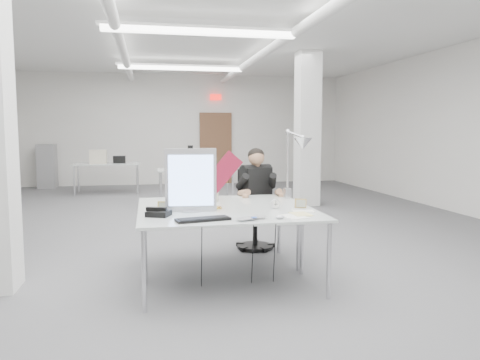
% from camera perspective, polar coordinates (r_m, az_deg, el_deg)
% --- Properties ---
extents(room_shell, '(10.04, 14.04, 3.24)m').
position_cam_1_polar(room_shell, '(7.06, -4.49, 7.06)').
color(room_shell, '#545457').
rests_on(room_shell, ground).
extents(desk_main, '(1.80, 0.90, 0.02)m').
position_cam_1_polar(desk_main, '(4.52, -0.94, -4.45)').
color(desk_main, silver).
rests_on(desk_main, room_shell).
extents(desk_second, '(1.80, 0.90, 0.02)m').
position_cam_1_polar(desk_second, '(5.40, -2.64, -2.74)').
color(desk_second, silver).
rests_on(desk_second, room_shell).
extents(bg_desk_a, '(1.60, 0.80, 0.02)m').
position_cam_1_polar(bg_desk_a, '(9.96, -5.43, 1.25)').
color(bg_desk_a, silver).
rests_on(bg_desk_a, room_shell).
extents(bg_desk_b, '(1.60, 0.80, 0.02)m').
position_cam_1_polar(bg_desk_b, '(12.15, -15.92, 1.90)').
color(bg_desk_b, silver).
rests_on(bg_desk_b, room_shell).
extents(filing_cabinet, '(0.45, 0.55, 1.20)m').
position_cam_1_polar(filing_cabinet, '(13.83, -22.45, 1.56)').
color(filing_cabinet, gray).
rests_on(filing_cabinet, room_shell).
extents(office_chair, '(0.67, 0.67, 1.06)m').
position_cam_1_polar(office_chair, '(6.19, 1.87, -3.62)').
color(office_chair, black).
rests_on(office_chair, room_shell).
extents(seated_person, '(0.65, 0.72, 0.88)m').
position_cam_1_polar(seated_person, '(6.09, 1.99, -0.25)').
color(seated_person, black).
rests_on(seated_person, office_chair).
extents(monitor, '(0.52, 0.09, 0.64)m').
position_cam_1_polar(monitor, '(4.69, -6.03, -0.02)').
color(monitor, '#B2B1B6').
rests_on(monitor, desk_main).
extents(pennant, '(0.43, 0.05, 0.47)m').
position_cam_1_polar(pennant, '(4.69, -2.27, 0.78)').
color(pennant, maroon).
rests_on(pennant, monitor).
extents(keyboard, '(0.52, 0.26, 0.02)m').
position_cam_1_polar(keyboard, '(4.25, -4.53, -4.80)').
color(keyboard, black).
rests_on(keyboard, desk_main).
extents(laptop, '(0.35, 0.30, 0.02)m').
position_cam_1_polar(laptop, '(4.24, 1.73, -4.81)').
color(laptop, '#AAAAAE').
rests_on(laptop, desk_main).
extents(mouse, '(0.10, 0.08, 0.03)m').
position_cam_1_polar(mouse, '(4.33, 4.90, -4.53)').
color(mouse, '#B1B1B6').
rests_on(mouse, desk_main).
extents(bankers_lamp, '(0.28, 0.17, 0.30)m').
position_cam_1_polar(bankers_lamp, '(4.87, -3.26, -1.76)').
color(bankers_lamp, gold).
rests_on(bankers_lamp, desk_main).
extents(desk_phone, '(0.26, 0.25, 0.05)m').
position_cam_1_polar(desk_phone, '(4.52, -9.89, -4.04)').
color(desk_phone, black).
rests_on(desk_phone, desk_main).
extents(picture_frame_left, '(0.13, 0.07, 0.10)m').
position_cam_1_polar(picture_frame_left, '(4.78, -9.27, -3.19)').
color(picture_frame_left, tan).
rests_on(picture_frame_left, desk_main).
extents(picture_frame_right, '(0.13, 0.08, 0.10)m').
position_cam_1_polar(picture_frame_right, '(4.97, 7.39, -2.83)').
color(picture_frame_right, '#AC8C4A').
rests_on(picture_frame_right, desk_main).
extents(desk_clock, '(0.10, 0.04, 0.10)m').
position_cam_1_polar(desk_clock, '(4.89, 4.33, -2.92)').
color(desk_clock, silver).
rests_on(desk_clock, desk_main).
extents(paper_stack_a, '(0.28, 0.32, 0.01)m').
position_cam_1_polar(paper_stack_a, '(4.46, 6.55, -4.44)').
color(paper_stack_a, white).
rests_on(paper_stack_a, desk_main).
extents(paper_stack_b, '(0.19, 0.25, 0.01)m').
position_cam_1_polar(paper_stack_b, '(4.58, 7.42, -4.15)').
color(paper_stack_b, '#DCCF83').
rests_on(paper_stack_b, desk_main).
extents(paper_stack_c, '(0.23, 0.18, 0.01)m').
position_cam_1_polar(paper_stack_c, '(4.75, 7.72, -3.80)').
color(paper_stack_c, silver).
rests_on(paper_stack_c, desk_main).
extents(beige_monitor, '(0.43, 0.42, 0.32)m').
position_cam_1_polar(beige_monitor, '(5.39, -5.05, -0.93)').
color(beige_monitor, '#BBB59B').
rests_on(beige_monitor, desk_second).
extents(architect_lamp, '(0.51, 0.77, 0.94)m').
position_cam_1_polar(architect_lamp, '(5.37, 6.61, 2.38)').
color(architect_lamp, '#BDBCC1').
rests_on(architect_lamp, desk_second).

